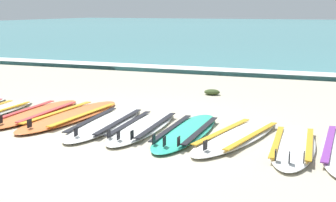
% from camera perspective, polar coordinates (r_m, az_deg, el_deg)
% --- Properties ---
extents(ground_plane, '(80.00, 80.00, 0.00)m').
position_cam_1_polar(ground_plane, '(6.83, -6.62, -3.38)').
color(ground_plane, '#B7AD93').
extents(sea, '(80.00, 60.00, 0.10)m').
position_cam_1_polar(sea, '(41.93, 17.87, 7.89)').
color(sea, teal).
rests_on(sea, ground).
extents(wave_foam_strip, '(80.00, 0.75, 0.11)m').
position_cam_1_polar(wave_foam_strip, '(12.66, 7.26, 3.30)').
color(wave_foam_strip, white).
rests_on(wave_foam_strip, ground).
extents(surfboard_2, '(0.73, 2.32, 0.18)m').
position_cam_1_polar(surfboard_2, '(8.00, -14.76, -1.34)').
color(surfboard_2, orange).
rests_on(surfboard_2, ground).
extents(surfboard_3, '(0.65, 2.52, 0.18)m').
position_cam_1_polar(surfboard_3, '(7.70, -11.01, -1.64)').
color(surfboard_3, orange).
rests_on(surfboard_3, ground).
extents(surfboard_4, '(0.82, 2.39, 0.18)m').
position_cam_1_polar(surfboard_4, '(7.14, -7.15, -2.47)').
color(surfboard_4, white).
rests_on(surfboard_4, ground).
extents(surfboard_5, '(0.75, 2.26, 0.18)m').
position_cam_1_polar(surfboard_5, '(6.88, -2.89, -2.90)').
color(surfboard_5, white).
rests_on(surfboard_5, ground).
extents(surfboard_6, '(0.68, 2.26, 0.18)m').
position_cam_1_polar(surfboard_6, '(6.59, 2.07, -3.50)').
color(surfboard_6, '#2DB793').
rests_on(surfboard_6, ground).
extents(surfboard_7, '(0.93, 2.33, 0.18)m').
position_cam_1_polar(surfboard_7, '(6.43, 7.89, -3.96)').
color(surfboard_7, white).
rests_on(surfboard_7, ground).
extents(surfboard_8, '(0.72, 2.14, 0.18)m').
position_cam_1_polar(surfboard_8, '(6.12, 14.05, -4.93)').
color(surfboard_8, white).
rests_on(surfboard_8, ground).
extents(seaweed_clump_near_shoreline, '(0.30, 0.24, 0.11)m').
position_cam_1_polar(seaweed_clump_near_shoreline, '(9.60, 5.05, 1.02)').
color(seaweed_clump_near_shoreline, '#384723').
rests_on(seaweed_clump_near_shoreline, ground).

